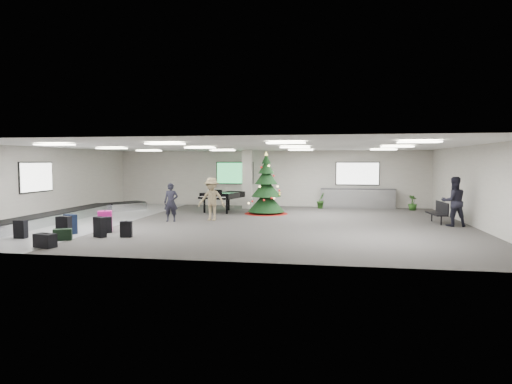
% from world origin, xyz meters
% --- Properties ---
extents(ground, '(18.00, 18.00, 0.00)m').
position_xyz_m(ground, '(0.00, 0.00, 0.00)').
color(ground, '#3B3836').
rests_on(ground, ground).
extents(room_envelope, '(18.02, 14.02, 3.21)m').
position_xyz_m(room_envelope, '(-0.38, 0.67, 2.33)').
color(room_envelope, '#AAA59C').
rests_on(room_envelope, ground).
extents(baggage_carousel, '(2.28, 9.71, 0.43)m').
position_xyz_m(baggage_carousel, '(-7.84, -0.08, 0.21)').
color(baggage_carousel, silver).
rests_on(baggage_carousel, ground).
extents(service_counter, '(4.05, 0.65, 1.08)m').
position_xyz_m(service_counter, '(5.00, 6.65, 0.55)').
color(service_counter, silver).
rests_on(service_counter, ground).
extents(suitcase_0, '(0.47, 0.27, 0.73)m').
position_xyz_m(suitcase_0, '(-5.47, -4.41, 0.36)').
color(suitcase_0, black).
rests_on(suitcase_0, ground).
extents(suitcase_1, '(0.50, 0.41, 0.71)m').
position_xyz_m(suitcase_1, '(-4.28, -4.20, 0.34)').
color(suitcase_1, black).
rests_on(suitcase_1, ground).
extents(pink_suitcase, '(0.56, 0.45, 0.78)m').
position_xyz_m(pink_suitcase, '(-4.70, -3.09, 0.38)').
color(pink_suitcase, '#E81E94').
rests_on(pink_suitcase, ground).
extents(suitcase_3, '(0.44, 0.37, 0.59)m').
position_xyz_m(suitcase_3, '(-4.51, -3.34, 0.29)').
color(suitcase_3, black).
rests_on(suitcase_3, ground).
extents(navy_suitcase, '(0.52, 0.43, 0.72)m').
position_xyz_m(navy_suitcase, '(-5.64, -3.77, 0.35)').
color(navy_suitcase, black).
rests_on(navy_suitcase, ground).
extents(suitcase_5, '(0.41, 0.23, 0.63)m').
position_xyz_m(suitcase_5, '(-6.77, -4.83, 0.30)').
color(suitcase_5, black).
rests_on(suitcase_5, ground).
extents(green_duffel, '(0.62, 0.50, 0.39)m').
position_xyz_m(green_duffel, '(-5.18, -4.94, 0.19)').
color(green_duffel, black).
rests_on(green_duffel, ground).
extents(suitcase_7, '(0.40, 0.26, 0.56)m').
position_xyz_m(suitcase_7, '(-3.40, -4.06, 0.27)').
color(suitcase_7, black).
rests_on(suitcase_7, ground).
extents(suitcase_8, '(0.40, 0.23, 0.61)m').
position_xyz_m(suitcase_8, '(-5.94, -3.32, 0.30)').
color(suitcase_8, black).
rests_on(suitcase_8, ground).
extents(black_duffel, '(0.69, 0.48, 0.43)m').
position_xyz_m(black_duffel, '(-4.99, -6.08, 0.21)').
color(black_duffel, black).
rests_on(black_duffel, ground).
extents(christmas_tree, '(2.15, 2.15, 3.07)m').
position_xyz_m(christmas_tree, '(0.37, 3.24, 1.05)').
color(christmas_tree, '#651009').
rests_on(christmas_tree, ground).
extents(grand_piano, '(2.02, 2.38, 1.18)m').
position_xyz_m(grand_piano, '(-1.97, 3.64, 0.84)').
color(grand_piano, black).
rests_on(grand_piano, ground).
extents(bench, '(0.60, 1.46, 0.90)m').
position_xyz_m(bench, '(7.90, 1.09, 0.51)').
color(bench, black).
rests_on(bench, ground).
extents(traveler_a, '(0.65, 0.48, 1.65)m').
position_xyz_m(traveler_a, '(-3.26, -0.16, 0.82)').
color(traveler_a, black).
rests_on(traveler_a, ground).
extents(traveler_b, '(1.24, 0.76, 1.86)m').
position_xyz_m(traveler_b, '(-1.64, 0.47, 0.93)').
color(traveler_b, '#867453').
rests_on(traveler_b, ground).
extents(traveler_bench, '(1.02, 0.83, 1.96)m').
position_xyz_m(traveler_bench, '(8.25, 0.35, 0.98)').
color(traveler_bench, black).
rests_on(traveler_bench, ground).
extents(potted_plant_left, '(0.58, 0.61, 0.87)m').
position_xyz_m(potted_plant_left, '(3.00, 6.13, 0.44)').
color(potted_plant_left, '#1B4114').
rests_on(potted_plant_left, ground).
extents(potted_plant_right, '(0.63, 0.63, 0.80)m').
position_xyz_m(potted_plant_right, '(7.80, 5.99, 0.40)').
color(potted_plant_right, '#1B4114').
rests_on(potted_plant_right, ground).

